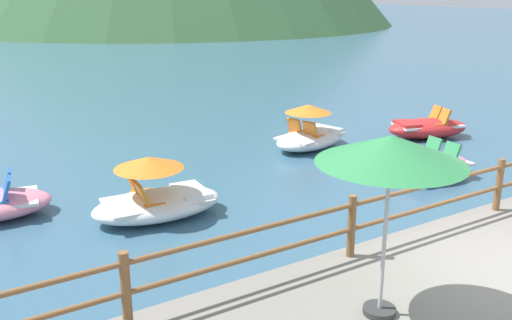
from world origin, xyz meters
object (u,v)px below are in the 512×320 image
(pedal_boat_1, at_px, (427,128))
(pedal_boat_0, at_px, (157,197))
(beach_umbrella, at_px, (391,152))
(pedal_boat_2, at_px, (429,166))
(pedal_boat_4, at_px, (310,133))

(pedal_boat_1, bearing_deg, pedal_boat_0, -170.95)
(beach_umbrella, xyz_separation_m, pedal_boat_1, (8.19, 6.57, -2.15))
(beach_umbrella, distance_m, pedal_boat_0, 5.59)
(beach_umbrella, bearing_deg, pedal_boat_0, 98.59)
(pedal_boat_2, height_order, pedal_boat_4, pedal_boat_4)
(pedal_boat_0, distance_m, pedal_boat_2, 6.34)
(beach_umbrella, xyz_separation_m, pedal_boat_2, (5.47, 4.07, -2.18))
(pedal_boat_0, xyz_separation_m, pedal_boat_2, (6.25, -1.08, -0.14))
(pedal_boat_4, bearing_deg, pedal_boat_2, -76.15)
(pedal_boat_2, xyz_separation_m, pedal_boat_4, (-0.84, 3.43, 0.14))
(beach_umbrella, height_order, pedal_boat_2, beach_umbrella)
(pedal_boat_2, relative_size, pedal_boat_4, 0.85)
(beach_umbrella, bearing_deg, pedal_boat_1, 38.74)
(pedal_boat_1, height_order, pedal_boat_2, pedal_boat_1)
(pedal_boat_0, relative_size, pedal_boat_1, 0.97)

